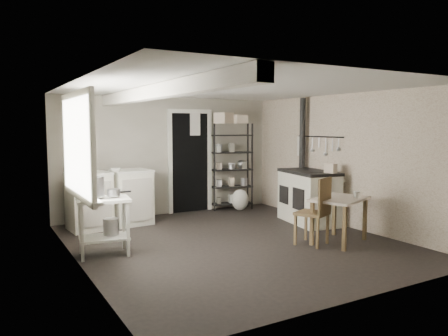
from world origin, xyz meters
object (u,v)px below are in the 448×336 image
prep_table (104,226)px  stockpot (95,187)px  base_cabinets (110,200)px  flour_sack (240,199)px  chair (312,212)px  shelf_rack (232,164)px  work_table (339,218)px  stove (309,199)px

prep_table → stockpot: 0.55m
base_cabinets → flour_sack: 2.74m
prep_table → chair: 2.97m
stockpot → base_cabinets: (0.64, 1.63, -0.48)m
shelf_rack → chair: bearing=-82.8°
flour_sack → prep_table: bearing=-151.6°
work_table → chair: (-0.43, 0.12, 0.10)m
prep_table → stove: bearing=2.7°
shelf_rack → stove: shelf_rack is taller
shelf_rack → work_table: size_ratio=2.01×
chair → stockpot: bearing=137.1°
stockpot → work_table: 3.56m
stove → flour_sack: size_ratio=2.75×
stove → prep_table: bearing=-167.6°
base_cabinets → stove: (3.19, -1.48, -0.02)m
chair → flour_sack: bearing=56.5°
shelf_rack → prep_table: bearing=-133.3°
prep_table → flour_sack: bearing=28.4°
stockpot → shelf_rack: size_ratio=0.15×
prep_table → work_table: (3.23, -1.09, -0.02)m
stove → work_table: stove is taller
shelf_rack → work_table: shelf_rack is taller
prep_table → base_cabinets: 1.74m
stockpot → base_cabinets: bearing=68.6°
work_table → flour_sack: (0.03, 2.86, -0.14)m
stove → work_table: (-0.49, -1.27, -0.06)m
base_cabinets → shelf_rack: size_ratio=0.82×
base_cabinets → stove: base_cabinets is taller
stockpot → stove: bearing=2.3°
base_cabinets → chair: chair is taller
shelf_rack → stockpot: bearing=-134.3°
stockpot → flour_sack: bearing=27.4°
base_cabinets → shelf_rack: 2.73m
prep_table → chair: size_ratio=0.78×
shelf_rack → stove: (0.53, -1.83, -0.51)m
prep_table → flour_sack: (3.26, 1.77, -0.16)m
shelf_rack → stove: 1.97m
stockpot → flour_sack: size_ratio=0.61×
prep_table → shelf_rack: (3.19, 2.00, 0.55)m
work_table → shelf_rack: bearing=90.7°
work_table → stockpot: bearing=161.5°
chair → flour_sack: size_ratio=2.30×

